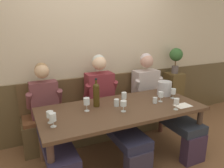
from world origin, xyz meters
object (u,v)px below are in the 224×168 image
wine_glass_center_rear (53,117)px  wine_glass_left_end (124,96)px  dining_table (121,113)px  wine_glass_center_front (161,95)px  wine_glass_by_bottle (123,104)px  person_center_left_seat (158,98)px  wine_bottle_clear_water (96,94)px  wine_glass_near_bucket (87,102)px  person_left_seat (50,121)px  wall_bench (101,119)px  ice_bucket (164,88)px  person_center_right_seat (109,106)px  wine_glass_right_end (176,102)px  wine_glass_mid_left (50,115)px  water_tumbler_left (155,100)px  water_tumbler_right (116,103)px  potted_plant (176,57)px  wine_glass_mid_right (173,92)px

wine_glass_center_rear → wine_glass_left_end: 1.00m
dining_table → wine_glass_center_front: size_ratio=14.80×
wine_glass_center_rear → wine_glass_by_bottle: 0.83m
person_center_left_seat → wine_bottle_clear_water: bearing=-171.6°
wine_glass_center_front → wine_glass_near_bucket: (-1.00, 0.11, 0.02)m
dining_table → person_left_seat: 0.88m
wine_glass_left_end → dining_table: bearing=-130.3°
wall_bench → person_left_seat: 0.98m
person_left_seat → ice_bucket: 1.64m
dining_table → person_center_right_seat: size_ratio=1.52×
dining_table → wine_glass_right_end: bearing=-30.4°
person_left_seat → wine_bottle_clear_water: person_left_seat is taller
person_center_right_seat → wine_glass_mid_left: (-0.86, -0.40, 0.19)m
ice_bucket → wine_glass_right_end: (-0.21, -0.50, -0.01)m
water_tumbler_left → person_center_right_seat: bearing=141.3°
ice_bucket → wine_glass_center_front: size_ratio=1.49×
wine_bottle_clear_water → wine_glass_near_bucket: bearing=-149.9°
dining_table → person_left_seat: size_ratio=1.54×
ice_bucket → wine_glass_mid_left: size_ratio=1.59×
wine_glass_right_end → wine_glass_near_bucket: bearing=157.4°
water_tumbler_left → wine_glass_left_end: bearing=156.4°
water_tumbler_right → potted_plant: 1.69m
water_tumbler_right → ice_bucket: bearing=6.7°
ice_bucket → wine_glass_near_bucket: 1.22m
wine_glass_right_end → wine_glass_by_bottle: (-0.61, 0.22, -0.00)m
wine_glass_center_front → wine_glass_center_rear: (-1.44, -0.13, 0.01)m
wine_glass_center_front → dining_table: bearing=176.8°
wine_glass_center_front → wall_bench: bearing=127.9°
wall_bench → wine_glass_near_bucket: (-0.43, -0.63, 0.57)m
person_center_left_seat → wine_glass_mid_right: size_ratio=9.51×
person_left_seat → wine_glass_mid_left: person_left_seat is taller
ice_bucket → wine_glass_left_end: (-0.69, -0.05, -0.00)m
wall_bench → person_center_right_seat: (-0.02, -0.36, 0.36)m
person_left_seat → wine_bottle_clear_water: 0.65m
potted_plant → wine_glass_mid_left: bearing=-161.1°
wall_bench → wine_glass_mid_left: bearing=-138.8°
person_center_right_seat → wine_glass_left_end: bearing=-63.7°
dining_table → potted_plant: size_ratio=4.50×
wine_glass_by_bottle → water_tumbler_right: size_ratio=1.47×
wine_glass_right_end → water_tumbler_right: (-0.61, 0.41, -0.05)m
dining_table → wine_glass_mid_left: bearing=-176.1°
water_tumbler_right → wine_glass_left_end: bearing=19.1°
wine_glass_mid_right → wine_glass_by_bottle: size_ratio=1.04×
wine_glass_mid_left → wine_glass_by_bottle: bearing=-3.8°
wine_bottle_clear_water → water_tumbler_left: bearing=-16.6°
wine_glass_left_end → water_tumbler_left: 0.41m
wall_bench → wine_bottle_clear_water: size_ratio=6.39×
wine_glass_near_bucket → potted_plant: 2.03m
wine_glass_mid_right → wine_glass_by_bottle: (-0.85, -0.11, 0.00)m
person_left_seat → wine_glass_near_bucket: size_ratio=8.02×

